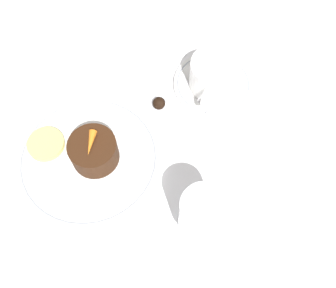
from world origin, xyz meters
TOP-DOWN VIEW (x-y plane):
  - ground_plane at (0.00, 0.00)m, footprint 3.00×3.00m
  - dinner_plate at (0.03, -0.03)m, footprint 0.25×0.25m
  - saucer at (-0.20, 0.12)m, footprint 0.15×0.15m
  - coffee_cup at (-0.19, 0.12)m, footprint 0.12×0.09m
  - spoon at (-0.15, 0.11)m, footprint 0.08×0.09m
  - wine_glass at (0.07, 0.18)m, footprint 0.07×0.07m
  - fork at (-0.15, -0.01)m, footprint 0.04×0.19m
  - dessert_cake at (0.02, -0.02)m, footprint 0.08×0.08m
  - carrot_garnish at (0.02, -0.02)m, footprint 0.04×0.02m
  - pineapple_slice at (0.03, -0.11)m, footprint 0.06×0.06m
  - chocolate_truffle at (-0.12, 0.04)m, footprint 0.02×0.02m

SIDE VIEW (x-z plane):
  - ground_plane at x=0.00m, z-range 0.00..0.00m
  - fork at x=-0.15m, z-range 0.00..0.01m
  - saucer at x=-0.20m, z-range 0.00..0.01m
  - dinner_plate at x=0.03m, z-range 0.00..0.02m
  - chocolate_truffle at x=-0.12m, z-range 0.00..0.02m
  - spoon at x=-0.15m, z-range 0.01..0.01m
  - pineapple_slice at x=0.03m, z-range 0.01..0.02m
  - dessert_cake at x=0.02m, z-range 0.01..0.06m
  - coffee_cup at x=-0.19m, z-range 0.01..0.07m
  - carrot_garnish at x=0.02m, z-range 0.06..0.07m
  - wine_glass at x=0.07m, z-range 0.02..0.13m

